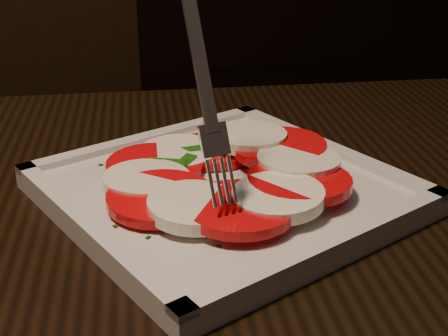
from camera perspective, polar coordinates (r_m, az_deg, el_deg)
name	(u,v)px	position (r m, az deg, el deg)	size (l,w,h in m)	color
chair	(40,148)	(1.24, -16.45, 1.81)	(0.42, 0.42, 0.93)	black
plate	(224,192)	(0.52, 0.00, -2.23)	(0.26, 0.26, 0.01)	silver
caprese_salad	(224,172)	(0.52, -0.01, -0.40)	(0.21, 0.22, 0.03)	red
fork	(196,68)	(0.45, -2.60, 9.14)	(0.03, 0.08, 0.18)	white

